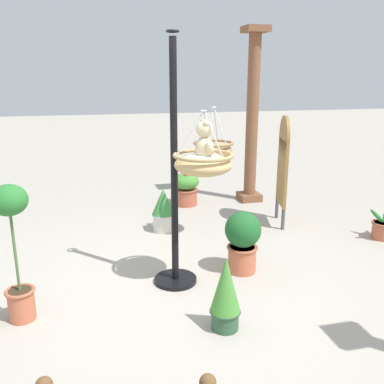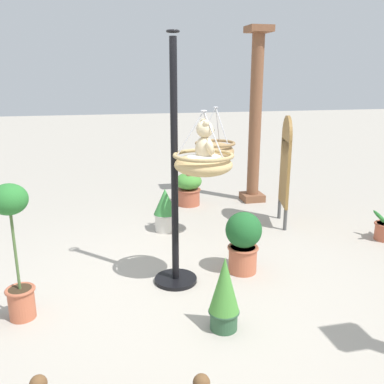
{
  "view_description": "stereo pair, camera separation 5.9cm",
  "coord_description": "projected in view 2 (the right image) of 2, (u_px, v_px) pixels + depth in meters",
  "views": [
    {
      "loc": [
        3.64,
        -0.81,
        2.08
      ],
      "look_at": [
        -0.03,
        0.08,
        1.02
      ],
      "focal_mm": 38.92,
      "sensor_mm": 36.0,
      "label": 1
    },
    {
      "loc": [
        3.65,
        -0.76,
        2.08
      ],
      "look_at": [
        -0.03,
        0.08,
        1.02
      ],
      "focal_mm": 38.92,
      "sensor_mm": 36.0,
      "label": 2
    }
  ],
  "objects": [
    {
      "name": "potted_plant_tall_leafy",
      "position": [
        189.0,
        188.0,
        6.84
      ],
      "size": [
        0.44,
        0.44,
        0.57
      ],
      "color": "#AD563D",
      "rests_on": "ground"
    },
    {
      "name": "display_sign_board",
      "position": [
        285.0,
        161.0,
        5.78
      ],
      "size": [
        0.56,
        0.19,
        1.55
      ],
      "color": "olive",
      "rests_on": "ground"
    },
    {
      "name": "hanging_basket_with_teddy",
      "position": [
        203.0,
        163.0,
        3.91
      ],
      "size": [
        0.58,
        0.58,
        0.61
      ],
      "color": "tan"
    },
    {
      "name": "teddy_bear",
      "position": [
        206.0,
        144.0,
        3.87
      ],
      "size": [
        0.28,
        0.24,
        0.4
      ],
      "color": "beige"
    },
    {
      "name": "potted_plant_small_succulent",
      "position": [
        243.0,
        240.0,
        4.47
      ],
      "size": [
        0.39,
        0.39,
        0.68
      ],
      "color": "#BC6042",
      "rests_on": "ground"
    },
    {
      "name": "potted_plant_conical_shrub",
      "position": [
        224.0,
        294.0,
        3.45
      ],
      "size": [
        0.27,
        0.27,
        0.66
      ],
      "color": "#2D5638",
      "rests_on": "ground"
    },
    {
      "name": "display_pole_central",
      "position": [
        175.0,
        211.0,
        4.14
      ],
      "size": [
        0.44,
        0.44,
        2.47
      ],
      "color": "black",
      "rests_on": "ground"
    },
    {
      "name": "greenhouse_pillar_left",
      "position": [
        255.0,
        121.0,
        6.8
      ],
      "size": [
        0.38,
        0.38,
        2.82
      ],
      "color": "brown",
      "rests_on": "ground"
    },
    {
      "name": "hanging_basket_left_high",
      "position": [
        215.0,
        150.0,
        5.16
      ],
      "size": [
        0.5,
        0.5,
        0.66
      ],
      "color": "#A37F51"
    },
    {
      "name": "potted_plant_flowering_red",
      "position": [
        14.0,
        243.0,
        3.51
      ],
      "size": [
        0.31,
        0.31,
        1.23
      ],
      "color": "#BC6042",
      "rests_on": "ground"
    },
    {
      "name": "potted_plant_bushy_green",
      "position": [
        165.0,
        209.0,
        5.68
      ],
      "size": [
        0.32,
        0.32,
        0.6
      ],
      "color": "beige",
      "rests_on": "ground"
    },
    {
      "name": "ground_plane",
      "position": [
        185.0,
        291.0,
        4.15
      ],
      "size": [
        40.0,
        40.0,
        0.0
      ],
      "primitive_type": "plane",
      "color": "#A8A093"
    }
  ]
}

